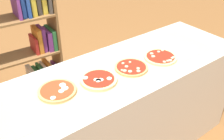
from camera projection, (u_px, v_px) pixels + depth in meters
name	position (u px, v px, depth m)	size (l,w,h in m)	color
counter	(112.00, 119.00, 2.23)	(2.39, 0.73, 0.95)	beige
parchment_paper	(112.00, 72.00, 1.98)	(1.93, 0.46, 0.00)	tan
pizza_mozzarella_0	(57.00, 91.00, 1.76)	(0.26, 0.26, 0.03)	tan
pizza_mozzarella_1	(99.00, 80.00, 1.87)	(0.27, 0.27, 0.03)	#E5C17F
pizza_mushroom_2	(131.00, 67.00, 2.01)	(0.26, 0.26, 0.03)	tan
pizza_mushroom_3	(160.00, 57.00, 2.15)	(0.27, 0.27, 0.03)	#E5C17F
bookshelf	(29.00, 54.00, 2.58)	(0.83, 0.33, 1.56)	brown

